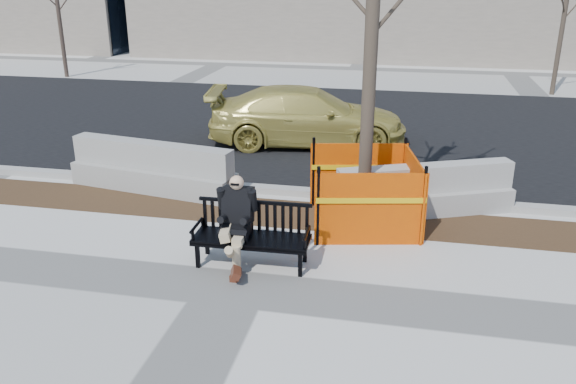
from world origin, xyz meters
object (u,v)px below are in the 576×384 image
at_px(bench, 252,264).
at_px(jersey_barrier_right, 423,213).
at_px(seated_man, 238,261).
at_px(jersey_barrier_left, 154,190).
at_px(tree_fence, 362,224).
at_px(sedan, 307,144).

distance_m(bench, jersey_barrier_right, 3.42).
xyz_separation_m(seated_man, jersey_barrier_right, (2.64, 2.39, 0.00)).
relative_size(bench, seated_man, 1.31).
bearing_deg(jersey_barrier_left, jersey_barrier_right, 8.40).
distance_m(seated_man, tree_fence, 2.38).
height_order(tree_fence, sedan, tree_fence).
bearing_deg(tree_fence, jersey_barrier_left, 168.75).
relative_size(tree_fence, jersey_barrier_right, 2.05).
xyz_separation_m(bench, seated_man, (-0.23, 0.04, 0.00)).
height_order(tree_fence, jersey_barrier_left, tree_fence).
bearing_deg(jersey_barrier_left, sedan, 67.94).
distance_m(sedan, jersey_barrier_right, 4.70).
bearing_deg(tree_fence, jersey_barrier_right, 34.09).
relative_size(sedan, jersey_barrier_left, 1.41).
distance_m(jersey_barrier_left, jersey_barrier_right, 5.02).
relative_size(seated_man, jersey_barrier_left, 0.39).
bearing_deg(seated_man, sedan, 89.17).
relative_size(bench, sedan, 0.36).
distance_m(seated_man, jersey_barrier_left, 3.47).
height_order(seated_man, jersey_barrier_right, seated_man).
bearing_deg(seated_man, tree_fence, 44.71).
relative_size(bench, jersey_barrier_left, 0.51).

